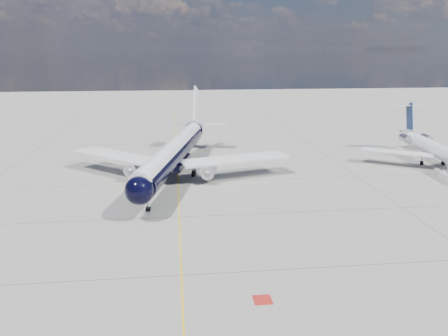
{
  "coord_description": "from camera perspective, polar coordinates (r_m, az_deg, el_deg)",
  "views": [
    {
      "loc": [
        -0.19,
        -42.38,
        20.65
      ],
      "look_at": [
        6.71,
        18.41,
        4.0
      ],
      "focal_mm": 35.0,
      "sensor_mm": 36.0,
      "label": 1
    }
  ],
  "objects": [
    {
      "name": "regional_jet",
      "position": [
        89.52,
        25.5,
        2.5
      ],
      "size": [
        26.14,
        30.18,
        10.22
      ],
      "rotation": [
        0.0,
        0.0,
        -0.1
      ],
      "color": "white",
      "rests_on": "ground"
    },
    {
      "name": "main_airliner",
      "position": [
        73.32,
        -6.39,
        2.15
      ],
      "size": [
        37.42,
        46.2,
        13.48
      ],
      "rotation": [
        0.0,
        0.0,
        -0.22
      ],
      "color": "black",
      "rests_on": "ground"
    },
    {
      "name": "taxiway_centerline",
      "position": [
        70.48,
        -6.04,
        -1.9
      ],
      "size": [
        0.16,
        160.0,
        0.01
      ],
      "primitive_type": "cube",
      "color": "#F1B70C",
      "rests_on": "ground"
    },
    {
      "name": "ground",
      "position": [
        75.27,
        -6.08,
        -0.79
      ],
      "size": [
        320.0,
        320.0,
        0.0
      ],
      "primitive_type": "plane",
      "color": "gray",
      "rests_on": "ground"
    },
    {
      "name": "red_marking",
      "position": [
        39.04,
        5.05,
        -16.77
      ],
      "size": [
        1.6,
        1.6,
        0.01
      ],
      "primitive_type": "cube",
      "color": "maroon",
      "rests_on": "ground"
    }
  ]
}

